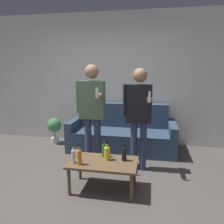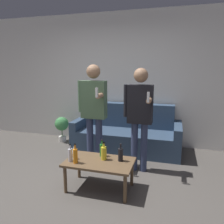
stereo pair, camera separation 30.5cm
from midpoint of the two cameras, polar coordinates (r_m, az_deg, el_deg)
ground_plane at (r=2.99m, az=-7.40°, el=-20.86°), size 16.00×16.00×0.00m
wall_back at (r=4.65m, az=3.19°, el=8.45°), size 8.00×0.06×2.70m
couch at (r=4.36m, az=5.99°, el=-5.73°), size 2.05×0.84×0.89m
coffee_table at (r=2.94m, az=-0.26°, el=-13.60°), size 0.89×0.52×0.40m
bottle_orange at (r=2.93m, az=0.87°, el=-10.67°), size 0.08×0.08×0.24m
bottle_green at (r=2.84m, az=-6.49°, el=-11.28°), size 0.06×0.06×0.26m
bottle_dark at (r=3.04m, az=0.28°, el=-9.86°), size 0.06×0.06×0.24m
bottle_yellow at (r=2.91m, az=-7.85°, el=-11.00°), size 0.06×0.06×0.24m
bottle_red at (r=2.90m, az=5.32°, el=-10.98°), size 0.06×0.06×0.24m
wine_glass_near at (r=2.96m, az=-7.02°, el=-9.87°), size 0.06×0.06×0.18m
person_standing_left at (r=3.50m, az=-2.35°, el=1.35°), size 0.47×0.42×1.65m
person_standing_right at (r=3.32m, az=9.86°, el=0.16°), size 0.44×0.41×1.59m
potted_plant at (r=4.86m, az=-11.25°, el=-3.46°), size 0.30×0.30×0.54m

